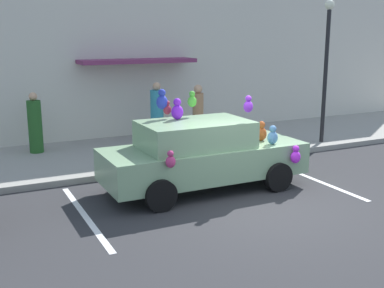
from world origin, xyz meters
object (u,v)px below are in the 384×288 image
object	(u,v)px
plush_covered_car	(202,154)
pedestrian_by_lamp	(198,115)
pedestrian_walking_past	(157,115)
street_lamp_post	(326,58)
pedestrian_near_shopfront	(35,125)
teddy_bear_on_sidewalk	(227,140)

from	to	relation	value
plush_covered_car	pedestrian_by_lamp	distance (m)	4.28
plush_covered_car	pedestrian_walking_past	size ratio (longest dim) A/B	2.47
plush_covered_car	street_lamp_post	world-z (taller)	street_lamp_post
plush_covered_car	pedestrian_near_shopfront	size ratio (longest dim) A/B	2.67
teddy_bear_on_sidewalk	pedestrian_by_lamp	distance (m)	1.65
plush_covered_car	street_lamp_post	distance (m)	5.88
teddy_bear_on_sidewalk	pedestrian_by_lamp	bearing A→B (deg)	93.80
teddy_bear_on_sidewalk	pedestrian_by_lamp	world-z (taller)	pedestrian_by_lamp
pedestrian_near_shopfront	pedestrian_walking_past	xyz separation A→B (m)	(3.53, -0.21, 0.07)
pedestrian_near_shopfront	pedestrian_by_lamp	size ratio (longest dim) A/B	0.97
teddy_bear_on_sidewalk	street_lamp_post	world-z (taller)	street_lamp_post
teddy_bear_on_sidewalk	pedestrian_near_shopfront	bearing A→B (deg)	154.90
street_lamp_post	pedestrian_near_shopfront	bearing A→B (deg)	162.94
street_lamp_post	pedestrian_by_lamp	world-z (taller)	street_lamp_post
pedestrian_near_shopfront	pedestrian_walking_past	bearing A→B (deg)	-3.35
plush_covered_car	teddy_bear_on_sidewalk	distance (m)	3.02
plush_covered_car	pedestrian_by_lamp	world-z (taller)	plush_covered_car
teddy_bear_on_sidewalk	street_lamp_post	bearing A→B (deg)	-3.80
pedestrian_by_lamp	plush_covered_car	bearing A→B (deg)	-115.67
pedestrian_walking_past	pedestrian_by_lamp	distance (m)	1.24
street_lamp_post	plush_covered_car	bearing A→B (deg)	-158.22
teddy_bear_on_sidewalk	pedestrian_by_lamp	size ratio (longest dim) A/B	0.39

